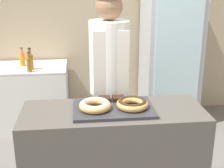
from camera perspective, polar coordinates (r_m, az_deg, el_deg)
The scene contains 13 objects.
wall_back at distance 4.38m, azimuth -2.94°, elevation 11.71°, with size 8.00×0.06×2.70m.
display_counter at distance 2.64m, azimuth 0.24°, elevation -13.85°, with size 1.43×0.56×0.90m.
serving_tray at distance 2.42m, azimuth 0.26°, elevation -4.52°, with size 0.62×0.42×0.02m.
donut_light_glaze at distance 2.37m, azimuth -3.13°, elevation -3.85°, with size 0.24×0.24×0.06m.
donut_chocolate_glaze at distance 2.40m, azimuth 3.73°, elevation -3.56°, with size 0.24×0.24×0.06m.
brownie_back_left at distance 2.54m, azimuth -1.37°, elevation -2.75°, with size 0.09×0.09×0.03m.
brownie_back_right at distance 2.55m, azimuth 1.16°, elevation -2.65°, with size 0.09×0.09×0.03m.
baker_person at distance 2.88m, azimuth -0.47°, elevation 0.38°, with size 0.36×0.36×1.81m.
beverage_fridge at distance 4.22m, azimuth 10.53°, elevation 5.48°, with size 0.70×0.69×1.87m.
chest_freezer at distance 4.26m, azimuth -15.02°, elevation -2.13°, with size 1.03×0.67×0.81m.
bottle_amber at distance 3.85m, azimuth -14.93°, elevation 3.50°, with size 0.06×0.06×0.25m.
bottle_amber_b at distance 3.96m, azimuth -14.73°, elevation 4.04°, with size 0.07×0.07×0.27m.
bottle_orange at distance 4.17m, azimuth -16.06°, elevation 4.46°, with size 0.07×0.07×0.24m.
Camera 1 is at (-0.25, -2.22, 1.86)m, focal length 50.00 mm.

